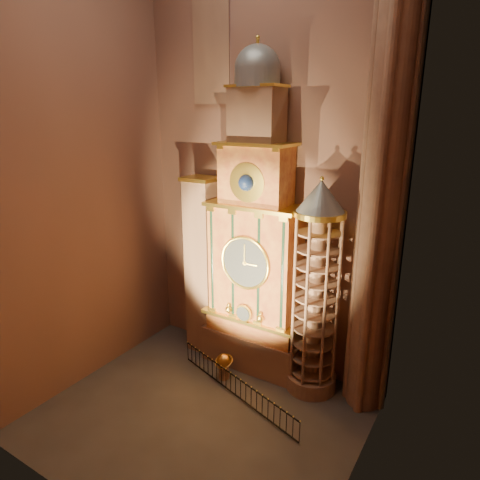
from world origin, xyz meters
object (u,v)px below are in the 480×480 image
Objects in this scene: portrait_tower at (203,266)px; stair_turret at (316,292)px; astronomical_clock at (255,251)px; iron_railing at (236,386)px; celestial_globe at (224,364)px.

stair_turret is at bearing -2.33° from portrait_tower.
portrait_tower is (-3.40, 0.02, -1.53)m from astronomical_clock.
portrait_tower is at bearing 177.67° from stair_turret.
portrait_tower reaches higher than iron_railing.
stair_turret is (3.50, -0.26, -1.41)m from astronomical_clock.
astronomical_clock is at bearing -0.29° from portrait_tower.
celestial_globe is (-0.69, -1.97, -5.83)m from astronomical_clock.
celestial_globe is 1.68m from iron_railing.
astronomical_clock reaches higher than portrait_tower.
astronomical_clock is at bearing 175.70° from stair_turret.
iron_railing is at bearing -136.67° from stair_turret.
portrait_tower is at bearing 143.69° from celestial_globe.
iron_railing is (0.66, -2.94, -6.08)m from astronomical_clock.
stair_turret is 6.09m from iron_railing.
portrait_tower is 6.91m from stair_turret.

